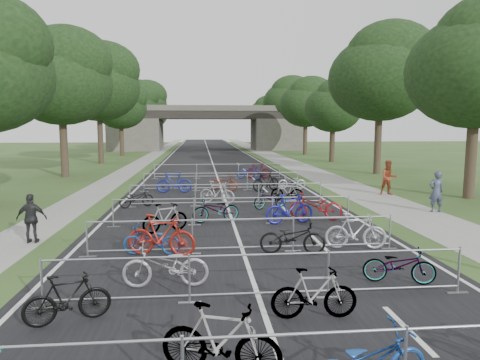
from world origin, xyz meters
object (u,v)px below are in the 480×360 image
object	(u,v)px
bike_1	(221,341)
pedestrian_b	(389,178)
pedestrian_a	(436,192)
overpass_bridge	(208,128)
pedestrian_c	(32,219)

from	to	relation	value
bike_1	pedestrian_b	distance (m)	19.51
bike_1	pedestrian_a	xyz separation A→B (m)	(10.19, 11.78, 0.35)
overpass_bridge	bike_1	size ratio (longest dim) A/B	16.19
pedestrian_b	bike_1	bearing A→B (deg)	-114.69
pedestrian_a	pedestrian_b	size ratio (longest dim) A/B	0.96
pedestrian_a	pedestrian_c	bearing A→B (deg)	14.87
overpass_bridge	pedestrian_c	xyz separation A→B (m)	(-6.80, -56.04, -2.72)
bike_1	pedestrian_b	bearing A→B (deg)	-13.38
overpass_bridge	pedestrian_b	world-z (taller)	overpass_bridge
overpass_bridge	bike_1	distance (m)	64.26
pedestrian_c	overpass_bridge	bearing A→B (deg)	-98.27
pedestrian_b	pedestrian_a	bearing A→B (deg)	-83.20
overpass_bridge	pedestrian_a	xyz separation A→B (m)	(9.20, -52.40, -2.61)
pedestrian_a	pedestrian_c	world-z (taller)	pedestrian_a
pedestrian_b	pedestrian_c	xyz separation A→B (m)	(-16.00, -8.50, -0.15)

